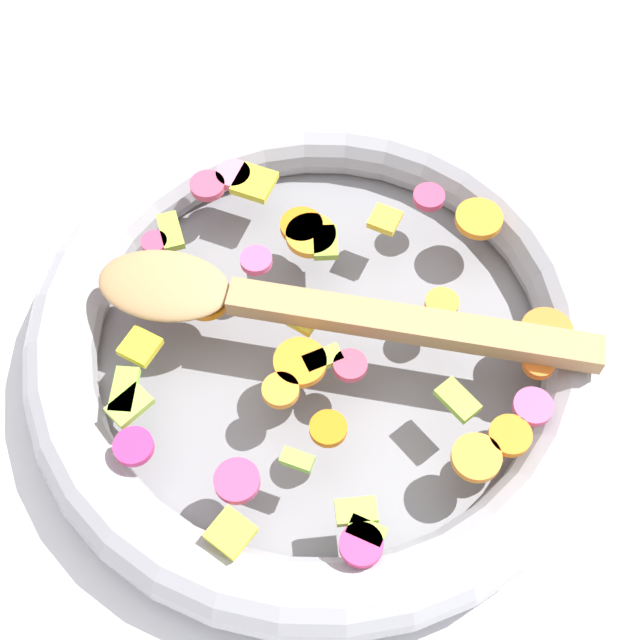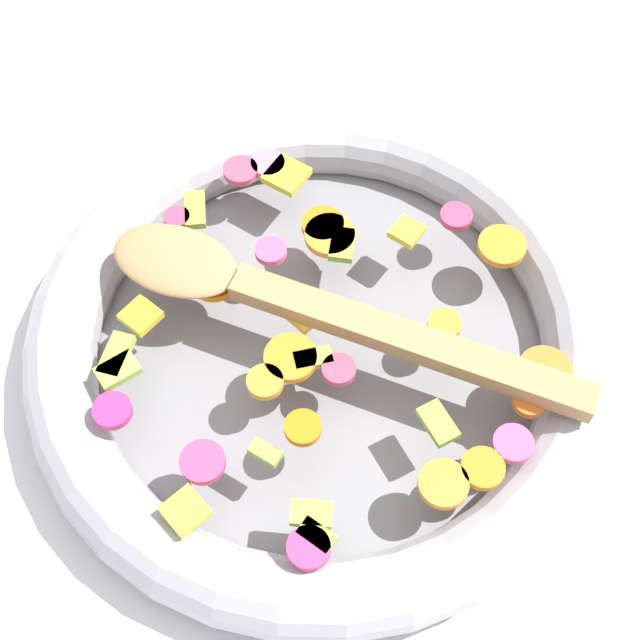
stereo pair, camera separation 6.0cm
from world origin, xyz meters
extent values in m
plane|color=silver|center=(0.00, 0.00, 0.00)|extent=(4.00, 4.00, 0.00)
cylinder|color=slate|center=(0.00, 0.00, 0.01)|extent=(0.36, 0.36, 0.01)
torus|color=#9E9EA5|center=(0.00, 0.00, 0.03)|extent=(0.41, 0.41, 0.05)
cylinder|color=orange|center=(0.06, 0.02, 0.05)|extent=(0.03, 0.03, 0.01)
cylinder|color=orange|center=(-0.07, 0.13, 0.05)|extent=(0.03, 0.03, 0.01)
cylinder|color=orange|center=(-0.09, 0.12, 0.05)|extent=(0.04, 0.04, 0.01)
cylinder|color=orange|center=(-0.05, -0.05, 0.05)|extent=(0.04, 0.04, 0.01)
cylinder|color=orange|center=(-0.14, 0.03, 0.05)|extent=(0.05, 0.05, 0.01)
cylinder|color=orange|center=(-0.05, -0.06, 0.05)|extent=(0.04, 0.04, 0.01)
cylinder|color=orange|center=(0.06, 0.06, 0.05)|extent=(0.03, 0.03, 0.01)
cylinder|color=orange|center=(0.04, -0.07, 0.05)|extent=(0.04, 0.04, 0.01)
cylinder|color=orange|center=(-0.06, 0.06, 0.05)|extent=(0.02, 0.02, 0.01)
cylinder|color=orange|center=(-0.01, 0.15, 0.05)|extent=(0.03, 0.03, 0.01)
cylinder|color=orange|center=(0.03, 0.01, 0.05)|extent=(0.04, 0.04, 0.01)
cylinder|color=orange|center=(0.01, 0.14, 0.05)|extent=(0.03, 0.03, 0.01)
cube|color=#98C342|center=(0.09, 0.10, 0.05)|extent=(0.03, 0.03, 0.01)
cube|color=#99BE3C|center=(0.02, -0.13, 0.05)|extent=(0.03, 0.03, 0.01)
cube|color=#96C13D|center=(0.09, 0.12, 0.05)|extent=(0.02, 0.02, 0.01)
cube|color=#85AB37|center=(-0.05, -0.04, 0.05)|extent=(0.03, 0.03, 0.01)
cube|color=#86BB41|center=(0.09, 0.06, 0.05)|extent=(0.02, 0.02, 0.01)
cube|color=#90C13C|center=(-0.01, 0.11, 0.05)|extent=(0.02, 0.03, 0.01)
cube|color=#A3C040|center=(0.02, 0.02, 0.05)|extent=(0.03, 0.02, 0.01)
cube|color=#A2CC49|center=(0.13, -0.05, 0.05)|extent=(0.03, 0.02, 0.01)
cube|color=#93D23E|center=(0.12, -0.06, 0.05)|extent=(0.03, 0.03, 0.01)
cylinder|color=#E55086|center=(-0.01, -0.06, 0.05)|extent=(0.03, 0.03, 0.01)
cylinder|color=#C83D6D|center=(0.12, 0.04, 0.05)|extent=(0.03, 0.03, 0.01)
cylinder|color=#E34279|center=(0.06, -0.12, 0.05)|extent=(0.03, 0.03, 0.01)
cylinder|color=#D33E63|center=(0.03, -0.13, 0.05)|extent=(0.02, 0.02, 0.01)
cylinder|color=#CC4462|center=(-0.03, -0.14, 0.05)|extent=(0.03, 0.03, 0.01)
cylinder|color=#CA415A|center=(0.01, 0.04, 0.05)|extent=(0.03, 0.03, 0.01)
cylinder|color=#CA2E72|center=(0.15, -0.03, 0.05)|extent=(0.03, 0.03, 0.01)
cylinder|color=pink|center=(-0.05, -0.13, 0.05)|extent=(0.04, 0.04, 0.01)
cylinder|color=#D93471|center=(0.10, 0.12, 0.05)|extent=(0.04, 0.04, 0.01)
cylinder|color=#CC3C61|center=(-0.13, -0.01, 0.05)|extent=(0.03, 0.03, 0.01)
cylinder|color=#D0497F|center=(-0.04, 0.14, 0.05)|extent=(0.04, 0.04, 0.01)
cube|color=yellow|center=(-0.09, -0.02, 0.05)|extent=(0.02, 0.02, 0.01)
cube|color=yellow|center=(0.01, -0.01, 0.05)|extent=(0.02, 0.02, 0.01)
cube|color=yellow|center=(0.15, 0.06, 0.05)|extent=(0.02, 0.02, 0.01)
cube|color=yellow|center=(0.09, -0.08, 0.05)|extent=(0.03, 0.03, 0.01)
cube|color=gold|center=(-0.06, -0.11, 0.05)|extent=(0.04, 0.04, 0.01)
cube|color=#A87F51|center=(-0.03, 0.05, 0.06)|extent=(0.14, 0.22, 0.01)
ellipsoid|color=#A87F51|center=(0.05, -0.09, 0.06)|extent=(0.09, 0.11, 0.01)
camera|label=1|loc=(0.23, 0.20, 0.57)|focal=50.00mm
camera|label=2|loc=(0.19, 0.24, 0.57)|focal=50.00mm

